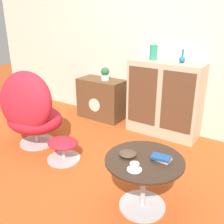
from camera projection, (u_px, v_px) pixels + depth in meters
ground_plane at (84, 172)px, 2.82m from camera, size 12.00×12.00×0.00m
wall_back at (154, 36)px, 3.58m from camera, size 6.40×0.06×2.60m
sideboard at (164, 99)px, 3.54m from camera, size 0.97×0.39×1.01m
tv_console at (101, 99)px, 4.15m from camera, size 0.73×0.38×0.63m
egg_chair at (30, 111)px, 3.21m from camera, size 0.84×0.79×1.00m
ottoman at (63, 147)px, 2.99m from camera, size 0.38×0.38×0.26m
coffee_table at (144, 175)px, 2.20m from camera, size 0.66×0.66×0.48m
vase_leftmost at (153, 52)px, 3.42m from camera, size 0.10×0.10×0.20m
vase_inner_left at (182, 59)px, 3.24m from camera, size 0.08×0.08×0.17m
potted_plant at (105, 74)px, 3.96m from camera, size 0.13×0.13×0.20m
teacup at (134, 167)px, 2.00m from camera, size 0.12×0.12×0.06m
book_stack at (161, 158)px, 2.13m from camera, size 0.16×0.12×0.04m
bowl at (128, 154)px, 2.20m from camera, size 0.15×0.15×0.04m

